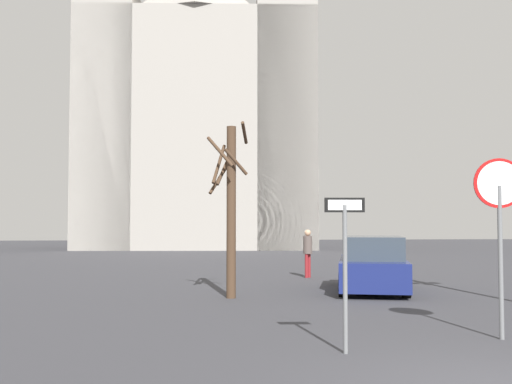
% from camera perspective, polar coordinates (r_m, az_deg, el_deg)
% --- Properties ---
extents(cathedral, '(17.96, 11.59, 38.76)m').
position_cam_1_polar(cathedral, '(47.27, -5.34, 9.98)').
color(cathedral, gray).
rests_on(cathedral, ground).
extents(stop_sign, '(0.85, 0.18, 3.07)m').
position_cam_1_polar(stop_sign, '(11.22, 21.77, -1.57)').
color(stop_sign, slate).
rests_on(stop_sign, ground).
extents(one_way_arrow_sign, '(0.62, 0.07, 2.36)m').
position_cam_1_polar(one_way_arrow_sign, '(9.42, 8.30, -5.96)').
color(one_way_arrow_sign, slate).
rests_on(one_way_arrow_sign, ground).
extents(bare_tree, '(1.12, 1.28, 4.58)m').
position_cam_1_polar(bare_tree, '(16.02, -2.40, -1.16)').
color(bare_tree, '#473323').
rests_on(bare_tree, ground).
extents(parked_car_near_navy, '(2.87, 4.68, 1.57)m').
position_cam_1_polar(parked_car_near_navy, '(17.94, 10.81, -6.76)').
color(parked_car_near_navy, navy).
rests_on(parked_car_near_navy, ground).
extents(pedestrian_walking, '(0.32, 0.32, 1.71)m').
position_cam_1_polar(pedestrian_walking, '(21.95, 4.85, -5.27)').
color(pedestrian_walking, maroon).
rests_on(pedestrian_walking, ground).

